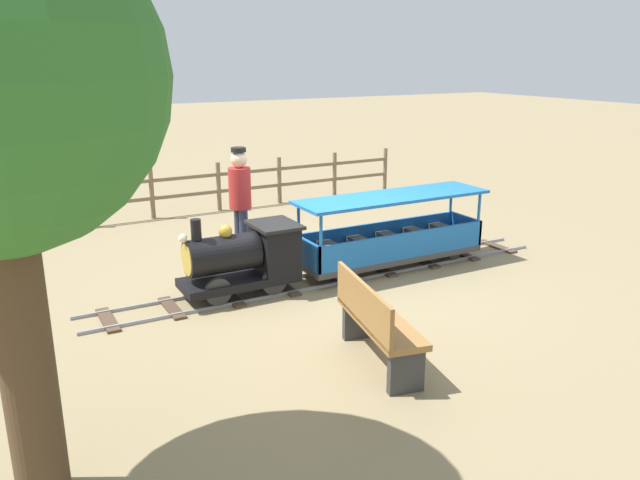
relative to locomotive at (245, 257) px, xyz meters
name	(u,v)px	position (x,y,z in m)	size (l,w,h in m)	color
ground_plane	(333,278)	(0.00, -1.22, -0.48)	(60.00, 60.00, 0.00)	#8C7A56
track	(333,277)	(0.00, -1.22, -0.47)	(0.70, 6.40, 0.04)	gray
locomotive	(245,257)	(0.00, 0.00, 0.00)	(0.66, 1.45, 0.98)	black
passenger_car	(392,238)	(0.00, -2.12, -0.06)	(0.76, 2.70, 0.97)	#3F3F3F
conductor_person	(240,197)	(1.11, -0.40, 0.47)	(0.30, 0.30, 1.62)	#282D47
park_bench	(376,323)	(-2.22, -0.39, -0.07)	(1.35, 0.65, 0.82)	olive
fence_section	(219,185)	(4.24, -1.22, 0.00)	(0.08, 7.48, 0.90)	#756047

